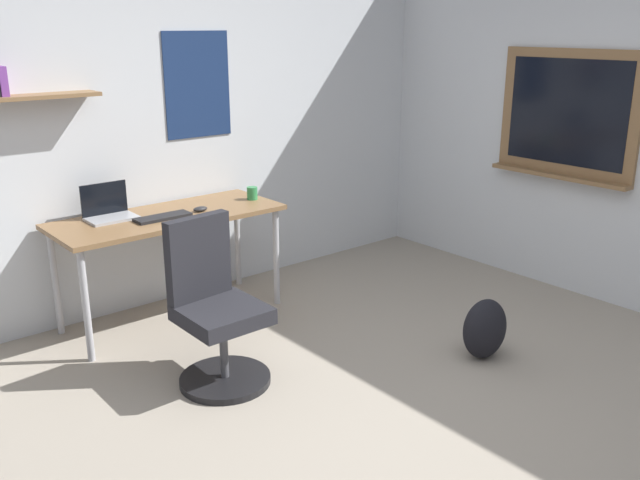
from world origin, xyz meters
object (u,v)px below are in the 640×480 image
at_px(laptop, 109,210).
at_px(backpack, 485,329).
at_px(desk, 169,225).
at_px(computer_mouse, 200,209).
at_px(coffee_mug, 252,193).
at_px(keyboard, 163,217).
at_px(office_chair, 215,314).

relative_size(laptop, backpack, 0.82).
relative_size(desk, computer_mouse, 14.69).
height_order(coffee_mug, backpack, coffee_mug).
bearing_deg(keyboard, computer_mouse, -0.00).
relative_size(office_chair, keyboard, 2.57).
bearing_deg(coffee_mug, backpack, -73.59).
bearing_deg(coffee_mug, desk, 177.54).
relative_size(computer_mouse, backpack, 0.28).
distance_m(keyboard, computer_mouse, 0.28).
distance_m(computer_mouse, backpack, 2.02).
bearing_deg(desk, office_chair, -103.60).
xyz_separation_m(office_chair, keyboard, (0.15, 0.87, 0.35)).
relative_size(office_chair, computer_mouse, 9.13).
height_order(laptop, computer_mouse, laptop).
xyz_separation_m(office_chair, coffee_mug, (0.89, 0.92, 0.39)).
bearing_deg(office_chair, backpack, -30.05).
bearing_deg(office_chair, coffee_mug, 45.76).
bearing_deg(backpack, keyboard, 126.67).
bearing_deg(computer_mouse, coffee_mug, 6.20).
xyz_separation_m(laptop, computer_mouse, (0.55, -0.23, -0.04)).
bearing_deg(laptop, desk, -23.50).
relative_size(desk, backpack, 4.06).
distance_m(laptop, computer_mouse, 0.59).
distance_m(laptop, coffee_mug, 1.02).
xyz_separation_m(laptop, keyboard, (0.27, -0.23, -0.04)).
distance_m(keyboard, coffee_mug, 0.74).
bearing_deg(office_chair, keyboard, 80.03).
distance_m(laptop, backpack, 2.51).
height_order(office_chair, computer_mouse, office_chair).
bearing_deg(coffee_mug, computer_mouse, -173.80).
height_order(keyboard, computer_mouse, computer_mouse).
relative_size(coffee_mug, backpack, 0.24).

